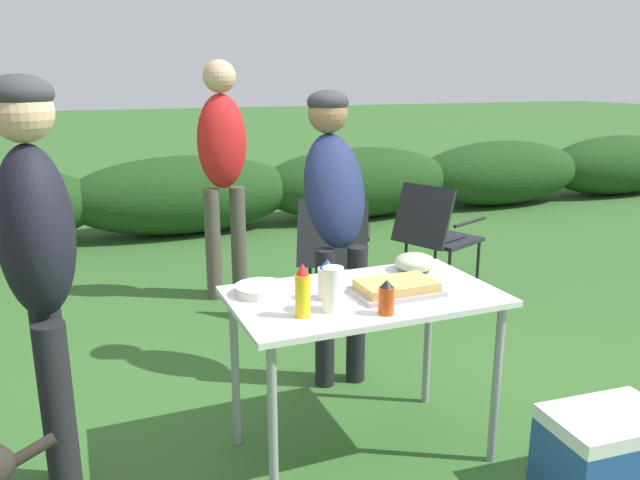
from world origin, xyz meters
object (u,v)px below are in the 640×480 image
Objects in this scene: mayo_bottle at (327,280)px; hot_sauce_bottle at (386,298)px; paper_cup_stack at (333,289)px; camp_chair_green_behind_table at (334,248)px; camp_chair_near_hedge at (435,231)px; cooler_box at (606,452)px; plate_stack at (260,290)px; mustard_bottle at (303,291)px; standing_person_in_dark_puffer at (38,253)px; folding_table at (364,311)px; food_tray at (397,288)px; mixing_bowl at (415,262)px; standing_person_with_beanie at (223,157)px; standing_person_in_navy_coat at (334,201)px.

mayo_bottle is 1.22× the size of hot_sauce_bottle.
hot_sauce_bottle is at bearing -31.57° from paper_cup_stack.
camp_chair_green_behind_table is (0.57, 1.81, -0.34)m from hot_sauce_bottle.
camp_chair_near_hedge is 2.45m from cooler_box.
plate_stack reaches higher than cooler_box.
standing_person_in_dark_puffer is (-0.89, 0.30, 0.16)m from mustard_bottle.
food_tray reaches higher than folding_table.
paper_cup_stack is 1.07m from standing_person_in_dark_puffer.
standing_person_in_dark_puffer reaches higher than plate_stack.
standing_person_in_dark_puffer is (-1.05, 0.16, 0.18)m from mayo_bottle.
food_tray is 2.15× the size of mayo_bottle.
mustard_bottle reaches higher than mixing_bowl.
standing_person_with_beanie reaches higher than folding_table.
folding_table is 0.40m from mustard_bottle.
mustard_bottle reaches higher than folding_table.
mayo_bottle is at bearing 168.82° from food_tray.
food_tray is 1.71m from camp_chair_green_behind_table.
camp_chair_near_hedge is (1.77, 1.88, -0.37)m from mustard_bottle.
mustard_bottle reaches higher than food_tray.
mustard_bottle is at bearing -89.54° from camp_chair_green_behind_table.
mixing_bowl is at bearing -70.66° from camp_chair_green_behind_table.
standing_person_in_navy_coat reaches higher than mayo_bottle.
mustard_bottle reaches higher than hot_sauce_bottle.
standing_person_in_navy_coat is (0.38, 0.87, 0.15)m from paper_cup_stack.
paper_cup_stack is at bearing -149.51° from mixing_bowl.
mustard_bottle reaches higher than paper_cup_stack.
mixing_bowl is 1.42× the size of hot_sauce_bottle.
standing_person_in_dark_puffer is 1.95× the size of camp_chair_near_hedge.
mustard_bottle is at bearing -75.54° from plate_stack.
standing_person_with_beanie is at bearing 101.68° from mixing_bowl.
hot_sauce_bottle reaches higher than mixing_bowl.
mixing_bowl is at bearing 122.50° from cooler_box.
mustard_bottle is (-0.32, -0.14, 0.18)m from folding_table.
standing_person_with_beanie reaches higher than camp_chair_green_behind_table.
mixing_bowl is 0.23× the size of camp_chair_green_behind_table.
plate_stack is 0.25× the size of camp_chair_near_hedge.
plate_stack is at bearing -72.28° from camp_chair_near_hedge.
cooler_box is (1.18, -0.76, -0.59)m from plate_stack.
mayo_bottle is 0.20× the size of camp_chair_near_hedge.
food_tray is 0.43× the size of camp_chair_green_behind_table.
standing_person_with_beanie reaches higher than mixing_bowl.
food_tray is at bearing -133.02° from mixing_bowl.
standing_person_in_dark_puffer is at bearing 171.25° from mayo_bottle.
plate_stack is 1.21× the size of paper_cup_stack.
plate_stack is at bearing 158.08° from food_tray.
camp_chair_green_behind_table is at bearing 70.93° from folding_table.
standing_person_in_navy_coat is 0.90× the size of standing_person_with_beanie.
mixing_bowl is at bearing 26.35° from mustard_bottle.
hot_sauce_bottle is 0.08× the size of standing_person_with_beanie.
standing_person_with_beanie is at bearing 94.59° from food_tray.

